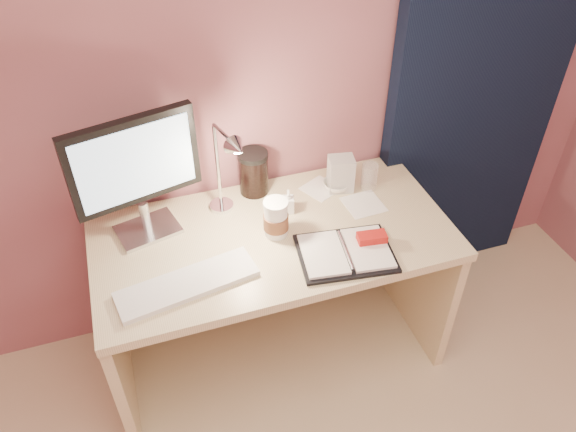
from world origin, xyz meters
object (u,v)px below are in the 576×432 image
object	(u,v)px
keyboard	(187,284)
product_box	(341,174)
clear_cup	(369,177)
bowl	(336,185)
planner	(348,251)
lotion_bottle	(288,201)
desk	(269,262)
coffee_cup	(276,219)
dark_jar	(254,174)
monitor	(135,168)
desk_lamp	(215,170)

from	to	relation	value
keyboard	product_box	distance (m)	0.81
clear_cup	bowl	size ratio (longest dim) A/B	1.05
planner	lotion_bottle	bearing A→B (deg)	121.11
desk	bowl	world-z (taller)	bowl
clear_cup	lotion_bottle	xyz separation A→B (m)	(-0.38, -0.04, -0.01)
coffee_cup	dark_jar	distance (m)	0.29
desk	keyboard	size ratio (longest dim) A/B	2.80
monitor	dark_jar	xyz separation A→B (m)	(0.47, 0.12, -0.22)
keyboard	coffee_cup	xyz separation A→B (m)	(0.38, 0.17, 0.06)
bowl	keyboard	bearing A→B (deg)	-153.21
lotion_bottle	monitor	bearing A→B (deg)	174.27
bowl	desk_lamp	bearing A→B (deg)	-172.26
product_box	lotion_bottle	bearing A→B (deg)	-153.20
keyboard	coffee_cup	bearing A→B (deg)	13.92
keyboard	desk	bearing A→B (deg)	23.47
coffee_cup	lotion_bottle	xyz separation A→B (m)	(0.09, 0.11, -0.02)
clear_cup	lotion_bottle	distance (m)	0.38
planner	product_box	distance (m)	0.41
product_box	desk_lamp	bearing A→B (deg)	-162.33
desk	coffee_cup	size ratio (longest dim) A/B	8.86
clear_cup	lotion_bottle	world-z (taller)	clear_cup
bowl	lotion_bottle	world-z (taller)	lotion_bottle
planner	bowl	size ratio (longest dim) A/B	3.33
desk_lamp	clear_cup	bearing A→B (deg)	-12.72
coffee_cup	desk_lamp	distance (m)	0.30
planner	desk_lamp	world-z (taller)	desk_lamp
monitor	keyboard	xyz separation A→B (m)	(0.09, -0.34, -0.29)
desk_lamp	monitor	bearing A→B (deg)	155.07
desk	keyboard	world-z (taller)	keyboard
coffee_cup	product_box	xyz separation A→B (m)	(0.35, 0.19, 0.00)
dark_jar	monitor	bearing A→B (deg)	-165.69
desk	dark_jar	world-z (taller)	dark_jar
desk	lotion_bottle	xyz separation A→B (m)	(0.10, 0.04, 0.28)
desk_lamp	keyboard	bearing A→B (deg)	-138.31
bowl	product_box	xyz separation A→B (m)	(0.01, -0.01, 0.06)
clear_cup	product_box	distance (m)	0.12
planner	dark_jar	size ratio (longest dim) A/B	2.22
planner	clear_cup	distance (m)	0.43
monitor	desk_lamp	xyz separation A→B (m)	(0.28, -0.05, -0.04)
monitor	desk	bearing A→B (deg)	-25.56
product_box	bowl	bearing A→B (deg)	166.95
desk	bowl	size ratio (longest dim) A/B	12.14
keyboard	product_box	bearing A→B (deg)	16.39
desk	dark_jar	xyz separation A→B (m)	(0.00, 0.22, 0.31)
keyboard	bowl	distance (m)	0.80
desk_lamp	dark_jar	bearing A→B (deg)	26.42
bowl	product_box	bearing A→B (deg)	-23.79
lotion_bottle	desk_lamp	world-z (taller)	desk_lamp
desk	lotion_bottle	bearing A→B (deg)	21.69
clear_cup	dark_jar	world-z (taller)	dark_jar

